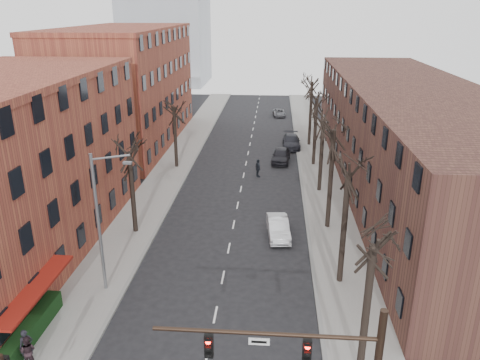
% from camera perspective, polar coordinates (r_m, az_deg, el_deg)
% --- Properties ---
extents(sidewalk_left, '(4.00, 90.00, 0.15)m').
position_cam_1_polar(sidewalk_left, '(53.45, -7.92, 1.97)').
color(sidewalk_left, gray).
rests_on(sidewalk_left, ground).
extents(sidewalk_right, '(4.00, 90.00, 0.15)m').
position_cam_1_polar(sidewalk_right, '(52.50, 9.43, 1.54)').
color(sidewalk_right, gray).
rests_on(sidewalk_right, ground).
extents(building_left_near, '(12.00, 26.00, 12.00)m').
position_cam_1_polar(building_left_near, '(36.81, -27.26, 1.02)').
color(building_left_near, brown).
rests_on(building_left_near, ground).
extents(building_left_far, '(12.00, 28.00, 14.00)m').
position_cam_1_polar(building_left_far, '(62.36, -13.84, 10.78)').
color(building_left_far, brown).
rests_on(building_left_far, ground).
extents(building_right, '(12.00, 50.00, 10.00)m').
position_cam_1_polar(building_right, '(47.82, 19.87, 4.89)').
color(building_right, '#4F2F25').
rests_on(building_right, ground).
extents(awning_left, '(1.20, 7.00, 0.15)m').
position_cam_1_polar(awning_left, '(29.34, -22.91, -16.38)').
color(awning_left, maroon).
rests_on(awning_left, ground).
extents(hedge, '(0.80, 6.00, 1.00)m').
position_cam_1_polar(hedge, '(28.32, -24.20, -16.43)').
color(hedge, '#133612').
rests_on(hedge, sidewalk_left).
extents(tree_right_b, '(5.20, 5.20, 10.80)m').
position_cam_1_polar(tree_right_b, '(31.71, 12.00, -12.08)').
color(tree_right_b, black).
rests_on(tree_right_b, ground).
extents(tree_right_c, '(5.20, 5.20, 11.60)m').
position_cam_1_polar(tree_right_c, '(38.65, 10.57, -5.73)').
color(tree_right_c, black).
rests_on(tree_right_c, ground).
extents(tree_right_d, '(5.20, 5.20, 10.00)m').
position_cam_1_polar(tree_right_d, '(45.94, 9.61, -1.35)').
color(tree_right_d, black).
rests_on(tree_right_d, ground).
extents(tree_right_e, '(5.20, 5.20, 10.80)m').
position_cam_1_polar(tree_right_e, '(53.43, 8.91, 1.82)').
color(tree_right_e, black).
rests_on(tree_right_e, ground).
extents(tree_right_f, '(5.20, 5.20, 11.60)m').
position_cam_1_polar(tree_right_f, '(61.05, 8.38, 4.20)').
color(tree_right_f, black).
rests_on(tree_right_f, ground).
extents(tree_left_a, '(5.20, 5.20, 9.50)m').
position_cam_1_polar(tree_left_a, '(38.15, -12.57, -6.25)').
color(tree_left_a, black).
rests_on(tree_left_a, ground).
extents(tree_left_b, '(5.20, 5.20, 9.50)m').
position_cam_1_polar(tree_left_b, '(52.46, -7.71, 1.53)').
color(tree_left_b, black).
rests_on(tree_left_b, ground).
extents(streetlight, '(2.45, 0.22, 9.03)m').
position_cam_1_polar(streetlight, '(29.05, -16.63, -4.43)').
color(streetlight, slate).
rests_on(streetlight, ground).
extents(silver_sedan, '(2.00, 4.58, 1.46)m').
position_cam_1_polar(silver_sedan, '(36.48, 4.68, -5.80)').
color(silver_sedan, silver).
rests_on(silver_sedan, ground).
extents(parked_car_near, '(2.34, 4.94, 1.63)m').
position_cam_1_polar(parked_car_near, '(53.76, 5.02, 3.02)').
color(parked_car_near, black).
rests_on(parked_car_near, ground).
extents(parked_car_mid, '(2.21, 5.36, 1.55)m').
position_cam_1_polar(parked_car_mid, '(59.65, 6.28, 4.69)').
color(parked_car_mid, black).
rests_on(parked_car_mid, ground).
extents(parked_car_far, '(2.21, 4.17, 1.12)m').
position_cam_1_polar(parked_car_far, '(77.15, 4.79, 8.17)').
color(parked_car_far, '#57585E').
rests_on(parked_car_far, ground).
extents(pedestrian_a, '(0.78, 0.71, 1.78)m').
position_cam_1_polar(pedestrian_a, '(26.70, -24.58, -17.92)').
color(pedestrian_a, black).
rests_on(pedestrian_a, sidewalk_left).
extents(pedestrian_b, '(0.85, 0.69, 1.65)m').
position_cam_1_polar(pedestrian_b, '(26.47, -24.45, -18.44)').
color(pedestrian_b, black).
rests_on(pedestrian_b, sidewalk_left).
extents(pedestrian_crossing, '(0.89, 1.22, 1.92)m').
position_cam_1_polar(pedestrian_crossing, '(48.80, 2.20, 1.45)').
color(pedestrian_crossing, black).
rests_on(pedestrian_crossing, ground).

